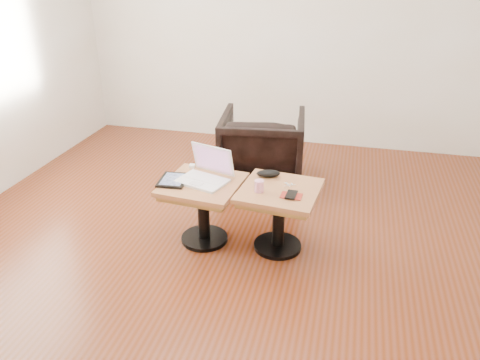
% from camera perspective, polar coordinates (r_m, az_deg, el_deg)
% --- Properties ---
extents(room_shell, '(4.52, 4.52, 2.71)m').
position_cam_1_polar(room_shell, '(2.99, -0.99, 14.27)').
color(room_shell, '#59230B').
rests_on(room_shell, ground).
extents(side_table_left, '(0.58, 0.58, 0.48)m').
position_cam_1_polar(side_table_left, '(3.40, -4.54, -2.11)').
color(side_table_left, black).
rests_on(side_table_left, ground).
extents(side_table_right, '(0.59, 0.59, 0.48)m').
position_cam_1_polar(side_table_right, '(3.31, 4.80, -2.93)').
color(side_table_right, black).
rests_on(side_table_right, ground).
extents(laptop, '(0.41, 0.38, 0.24)m').
position_cam_1_polar(laptop, '(3.35, -4.21, 0.75)').
color(laptop, white).
rests_on(laptop, side_table_left).
extents(tablet, '(0.21, 0.26, 0.02)m').
position_cam_1_polar(tablet, '(3.38, -8.14, -0.01)').
color(tablet, black).
rests_on(tablet, side_table_left).
extents(charging_adapter, '(0.04, 0.04, 0.02)m').
position_cam_1_polar(charging_adapter, '(3.58, -5.87, 1.72)').
color(charging_adapter, white).
rests_on(charging_adapter, side_table_left).
extents(glasses_case, '(0.19, 0.12, 0.05)m').
position_cam_1_polar(glasses_case, '(3.41, 3.47, 0.80)').
color(glasses_case, black).
rests_on(glasses_case, side_table_right).
extents(striped_cup, '(0.08, 0.08, 0.08)m').
position_cam_1_polar(striped_cup, '(3.19, 2.35, -0.75)').
color(striped_cup, '#D53477').
rests_on(striped_cup, side_table_right).
extents(earbuds_tangle, '(0.08, 0.05, 0.02)m').
position_cam_1_polar(earbuds_tangle, '(3.31, 5.96, -0.50)').
color(earbuds_tangle, white).
rests_on(earbuds_tangle, side_table_right).
extents(phone_on_sleeve, '(0.15, 0.13, 0.02)m').
position_cam_1_polar(phone_on_sleeve, '(3.15, 6.28, -1.86)').
color(phone_on_sleeve, '#A2221B').
rests_on(phone_on_sleeve, side_table_right).
extents(armchair, '(0.81, 0.83, 0.69)m').
position_cam_1_polar(armchair, '(4.29, 2.74, 3.79)').
color(armchair, black).
rests_on(armchair, ground).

